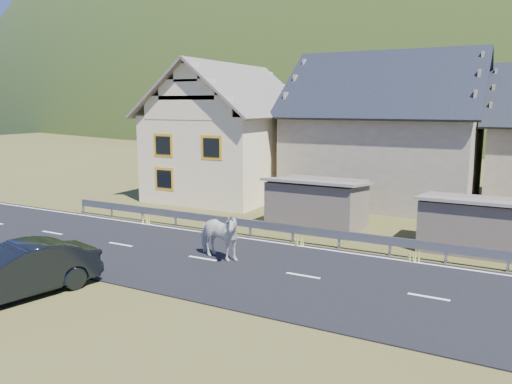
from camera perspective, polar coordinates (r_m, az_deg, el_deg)
The scene contains 11 objects.
ground at distance 16.88m, azimuth 5.40°, elevation -9.63°, with size 160.00×160.00×0.00m, color #3F4118.
road at distance 16.87m, azimuth 5.40°, elevation -9.56°, with size 60.00×7.00×0.04m, color black.
lane_markings at distance 16.86m, azimuth 5.40°, elevation -9.48°, with size 60.00×6.60×0.01m, color silver.
guardrail at distance 20.02m, azimuth 9.48°, elevation -4.88°, with size 28.10×0.09×0.75m.
shed_left at distance 23.14m, azimuth 7.04°, elevation -1.44°, with size 4.30×3.30×2.40m, color #685C4E.
shed_right at distance 21.29m, azimuth 23.13°, elevation -3.45°, with size 3.80×2.90×2.20m, color #685C4E.
house_cream at distance 31.18m, azimuth -3.10°, elevation 7.59°, with size 7.80×9.80×8.30m.
house_stone_a at distance 30.56m, azimuth 14.72°, elevation 7.75°, with size 10.80×9.80×8.90m.
conifer_patch at distance 138.85m, azimuth 1.83°, elevation 10.12°, with size 76.00×50.00×28.00m, color black.
horse at distance 18.32m, azimuth -4.38°, elevation -4.94°, with size 2.14×0.97×1.80m, color beige.
car at distance 16.51m, azimuth -25.69°, elevation -8.19°, with size 1.66×4.76×1.57m, color black.
Camera 1 is at (6.01, -14.72, 5.65)m, focal length 35.00 mm.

